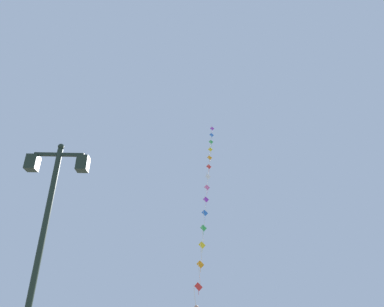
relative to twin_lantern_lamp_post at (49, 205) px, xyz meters
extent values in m
cylinder|color=#1E2D23|center=(0.00, 0.00, -1.09)|extent=(0.14, 0.14, 5.18)
sphere|color=#1E2D23|center=(0.00, 0.00, 1.58)|extent=(0.16, 0.16, 0.16)
cube|color=#1E2D23|center=(0.00, 0.00, 1.35)|extent=(1.27, 0.08, 0.08)
cube|color=#1E2D23|center=(-0.63, 0.00, 1.10)|extent=(0.28, 0.28, 0.40)
cube|color=beige|center=(-0.63, 0.00, 1.10)|extent=(0.19, 0.19, 0.30)
cube|color=#1E2D23|center=(0.63, 0.00, 1.10)|extent=(0.28, 0.28, 0.40)
cube|color=beige|center=(0.63, 0.00, 1.10)|extent=(0.19, 0.19, 0.30)
cylinder|color=silver|center=(4.37, 12.27, -0.34)|extent=(0.20, 0.87, 1.31)
cylinder|color=silver|center=(4.55, 13.12, 0.96)|extent=(0.20, 0.87, 1.31)
cylinder|color=silver|center=(4.73, 13.97, 2.26)|extent=(0.20, 0.87, 1.31)
cylinder|color=silver|center=(4.90, 14.81, 3.56)|extent=(0.20, 0.87, 1.31)
cylinder|color=silver|center=(5.08, 15.66, 4.87)|extent=(0.20, 0.87, 1.31)
cylinder|color=silver|center=(5.26, 16.51, 6.17)|extent=(0.20, 0.87, 1.31)
cylinder|color=silver|center=(5.44, 17.35, 7.47)|extent=(0.20, 0.87, 1.31)
cylinder|color=silver|center=(5.61, 18.20, 8.77)|extent=(0.20, 0.87, 1.31)
cylinder|color=silver|center=(5.79, 19.05, 10.07)|extent=(0.20, 0.87, 1.31)
cylinder|color=silver|center=(5.97, 19.89, 11.37)|extent=(0.20, 0.87, 1.31)
cylinder|color=silver|center=(6.15, 20.74, 12.67)|extent=(0.20, 0.87, 1.31)
cylinder|color=silver|center=(6.33, 21.59, 13.98)|extent=(0.20, 0.87, 1.31)
cylinder|color=silver|center=(6.50, 22.44, 15.28)|extent=(0.20, 0.87, 1.31)
cube|color=red|center=(4.28, 11.85, -0.99)|extent=(0.47, 0.07, 0.47)
cylinder|color=red|center=(4.28, 11.85, -1.31)|extent=(0.02, 0.02, 0.25)
cube|color=orange|center=(4.46, 12.70, 0.31)|extent=(0.46, 0.13, 0.47)
cylinder|color=orange|center=(4.46, 12.70, 0.00)|extent=(0.02, 0.04, 0.25)
cube|color=yellow|center=(4.64, 13.54, 1.61)|extent=(0.46, 0.15, 0.47)
cylinder|color=yellow|center=(4.64, 13.54, 1.28)|extent=(0.03, 0.05, 0.28)
cube|color=green|center=(4.81, 14.39, 2.91)|extent=(0.44, 0.19, 0.47)
cylinder|color=green|center=(4.81, 14.39, 2.59)|extent=(0.03, 0.04, 0.27)
cube|color=blue|center=(4.99, 15.24, 4.22)|extent=(0.47, 0.02, 0.47)
cylinder|color=blue|center=(4.99, 15.24, 3.85)|extent=(0.02, 0.04, 0.35)
cube|color=purple|center=(5.17, 16.08, 5.52)|extent=(0.45, 0.17, 0.47)
cylinder|color=purple|center=(5.17, 16.08, 5.18)|extent=(0.03, 0.05, 0.29)
cube|color=pink|center=(5.35, 16.93, 6.82)|extent=(0.47, 0.06, 0.47)
cylinder|color=pink|center=(5.35, 16.93, 6.47)|extent=(0.02, 0.04, 0.31)
cube|color=white|center=(5.53, 17.78, 8.12)|extent=(0.46, 0.13, 0.47)
cylinder|color=white|center=(5.53, 17.78, 7.76)|extent=(0.03, 0.05, 0.35)
cube|color=red|center=(5.70, 18.62, 9.42)|extent=(0.46, 0.13, 0.47)
cylinder|color=red|center=(5.70, 18.62, 9.05)|extent=(0.03, 0.07, 0.36)
cube|color=orange|center=(5.88, 19.47, 10.72)|extent=(0.47, 0.09, 0.47)
cylinder|color=orange|center=(5.88, 19.47, 10.41)|extent=(0.02, 0.05, 0.24)
cube|color=yellow|center=(6.06, 20.32, 12.02)|extent=(0.45, 0.18, 0.47)
cylinder|color=yellow|center=(6.06, 20.32, 11.67)|extent=(0.03, 0.05, 0.33)
cube|color=green|center=(6.24, 21.16, 13.33)|extent=(0.45, 0.16, 0.47)
cylinder|color=green|center=(6.24, 21.16, 12.95)|extent=(0.03, 0.04, 0.38)
cube|color=blue|center=(6.42, 22.01, 14.63)|extent=(0.47, 0.03, 0.47)
cylinder|color=blue|center=(6.42, 22.01, 14.31)|extent=(0.02, 0.05, 0.26)
cube|color=purple|center=(6.59, 22.86, 15.93)|extent=(0.47, 0.08, 0.47)
cylinder|color=purple|center=(6.59, 22.86, 15.57)|extent=(0.02, 0.07, 0.34)
camera|label=1|loc=(3.12, -7.61, -2.33)|focal=30.19mm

